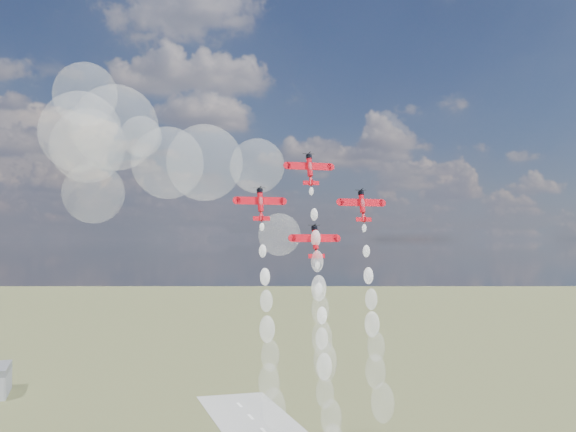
% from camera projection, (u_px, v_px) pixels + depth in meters
% --- Properties ---
extents(plane_lead, '(11.03, 4.02, 7.77)m').
position_uv_depth(plane_lead, '(310.00, 169.00, 160.36)').
color(plane_lead, red).
rests_on(plane_lead, ground).
extents(plane_left, '(11.03, 4.02, 7.77)m').
position_uv_depth(plane_left, '(260.00, 204.00, 154.49)').
color(plane_left, red).
rests_on(plane_left, ground).
extents(plane_right, '(11.03, 4.02, 7.77)m').
position_uv_depth(plane_right, '(362.00, 205.00, 161.80)').
color(plane_right, red).
rests_on(plane_right, ground).
extents(plane_slot, '(11.03, 4.02, 7.77)m').
position_uv_depth(plane_slot, '(315.00, 241.00, 155.93)').
color(plane_slot, red).
rests_on(plane_slot, ground).
extents(smoke_trail_lead, '(5.10, 12.55, 41.41)m').
position_uv_depth(smoke_trail_lead, '(322.00, 326.00, 150.94)').
color(smoke_trail_lead, white).
rests_on(smoke_trail_lead, plane_lead).
extents(smoke_trail_left, '(5.70, 11.97, 42.02)m').
position_uv_depth(smoke_trail_left, '(270.00, 371.00, 145.13)').
color(smoke_trail_left, white).
rests_on(smoke_trail_left, plane_left).
extents(smoke_trail_right, '(5.70, 12.15, 42.30)m').
position_uv_depth(smoke_trail_right, '(377.00, 364.00, 152.51)').
color(smoke_trail_right, white).
rests_on(smoke_trail_right, plane_right).
extents(smoke_trail_slot, '(5.33, 12.02, 41.41)m').
position_uv_depth(smoke_trail_slot, '(329.00, 407.00, 146.59)').
color(smoke_trail_slot, white).
rests_on(smoke_trail_slot, plane_slot).
extents(drifted_smoke_cloud, '(67.13, 37.54, 50.54)m').
position_uv_depth(drifted_smoke_cloud, '(142.00, 149.00, 170.38)').
color(drifted_smoke_cloud, white).
rests_on(drifted_smoke_cloud, ground).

